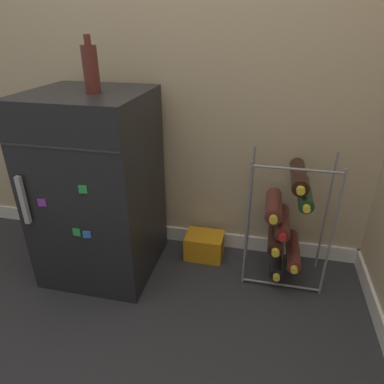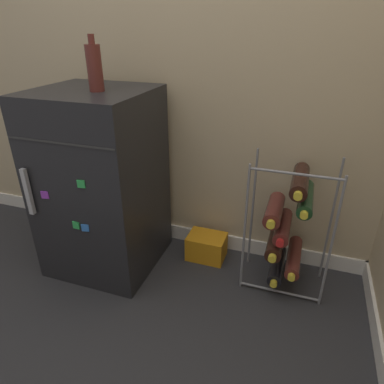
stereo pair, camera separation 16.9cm
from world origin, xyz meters
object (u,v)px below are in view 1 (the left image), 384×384
Objects in this scene: mini_fridge at (98,188)px; fridge_top_bottle at (91,69)px; wine_rack at (286,221)px; soda_box at (204,246)px.

mini_fridge is 4.08× the size of fridge_top_bottle.
wine_rack is at bearing 9.01° from fridge_top_bottle.
fridge_top_bottle is at bearing -154.77° from soda_box.
wine_rack is 2.92× the size of fridge_top_bottle.
fridge_top_bottle is (-0.88, -0.14, 0.71)m from wine_rack.
soda_box is at bearing 25.23° from fridge_top_bottle.
wine_rack is 0.51m from soda_box.
mini_fridge reaches higher than soda_box.
mini_fridge is 0.58m from fridge_top_bottle.
mini_fridge is at bearing 153.11° from fridge_top_bottle.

